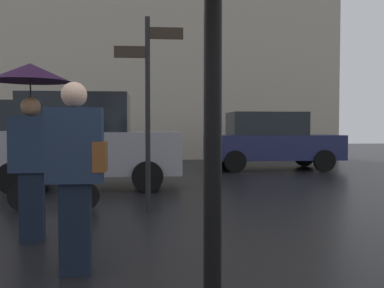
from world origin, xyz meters
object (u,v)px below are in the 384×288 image
at_px(parked_scooter, 51,176).
at_px(street_signpost, 148,95).
at_px(pedestrian_with_umbrella, 31,107).
at_px(parked_car_distant, 84,141).
at_px(pedestrian_with_bag, 76,166).
at_px(parked_car_left, 270,140).

height_order(parked_scooter, street_signpost, street_signpost).
bearing_deg(parked_scooter, pedestrian_with_umbrella, -89.63).
xyz_separation_m(parked_scooter, parked_car_distant, (0.15, 2.67, 0.48)).
distance_m(parked_car_distant, street_signpost, 3.43).
distance_m(pedestrian_with_bag, parked_scooter, 3.40).
distance_m(pedestrian_with_umbrella, street_signpost, 2.15).
height_order(parked_car_distant, street_signpost, street_signpost).
xyz_separation_m(pedestrian_with_bag, street_signpost, (0.66, 2.90, 0.86)).
bearing_deg(pedestrian_with_umbrella, parked_scooter, 53.54).
bearing_deg(pedestrian_with_umbrella, parked_car_distant, 48.42).
bearing_deg(pedestrian_with_bag, street_signpost, 130.56).
bearing_deg(parked_scooter, pedestrian_with_bag, -79.46).
relative_size(parked_scooter, street_signpost, 0.48).
relative_size(parked_car_left, parked_car_distant, 1.01).
distance_m(pedestrian_with_umbrella, parked_car_distant, 4.67).
distance_m(pedestrian_with_umbrella, parked_scooter, 2.23).
relative_size(pedestrian_with_umbrella, street_signpost, 0.69).
height_order(pedestrian_with_bag, parked_car_left, parked_car_left).
bearing_deg(parked_car_left, pedestrian_with_bag, 68.96).
relative_size(pedestrian_with_umbrella, parked_scooter, 1.45).
height_order(pedestrian_with_umbrella, parked_car_distant, pedestrian_with_umbrella).
distance_m(pedestrian_with_bag, parked_car_left, 10.68).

